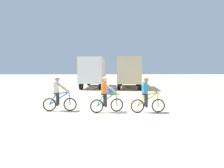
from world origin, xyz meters
TOP-DOWN VIEW (x-y plane):
  - ground_plane at (0.00, 0.00)m, footprint 120.00×120.00m
  - box_truck_avon_van at (-2.06, 13.33)m, footprint 2.88×6.91m
  - box_truck_tan_camper at (1.92, 12.74)m, footprint 3.09×6.97m
  - cyclist_orange_shirt at (-3.18, 0.66)m, footprint 1.73×0.52m
  - cyclist_cowboy_hat at (-0.74, 0.29)m, footprint 1.68×0.65m
  - cyclist_near_camera at (1.29, 0.14)m, footprint 1.73×0.52m
  - supply_crate at (-0.25, 7.31)m, footprint 0.85×0.86m

SIDE VIEW (x-z plane):
  - ground_plane at x=0.00m, z-range 0.00..0.00m
  - supply_crate at x=-0.25m, z-range 0.00..0.59m
  - cyclist_orange_shirt at x=-3.18m, z-range -0.06..1.76m
  - cyclist_cowboy_hat at x=-0.74m, z-range -0.06..1.76m
  - cyclist_near_camera at x=1.29m, z-range -0.06..1.76m
  - box_truck_avon_van at x=-2.06m, z-range 0.20..3.55m
  - box_truck_tan_camper at x=1.92m, z-range 0.20..3.55m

